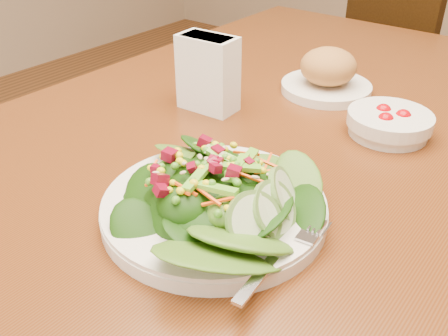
{
  "coord_description": "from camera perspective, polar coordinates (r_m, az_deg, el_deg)",
  "views": [
    {
      "loc": [
        0.4,
        -0.66,
        1.13
      ],
      "look_at": [
        0.08,
        -0.25,
        0.81
      ],
      "focal_mm": 40.0,
      "sensor_mm": 36.0,
      "label": 1
    }
  ],
  "objects": [
    {
      "name": "napkin_holder",
      "position": [
        0.89,
        -1.85,
        10.97
      ],
      "size": [
        0.11,
        0.06,
        0.13
      ],
      "rotation": [
        0.0,
        0.0,
        0.06
      ],
      "color": "white",
      "rests_on": "dining_table"
    },
    {
      "name": "tomato_bowl",
      "position": [
        0.86,
        18.35,
        4.89
      ],
      "size": [
        0.14,
        0.14,
        0.04
      ],
      "color": "white",
      "rests_on": "dining_table"
    },
    {
      "name": "salad_plate",
      "position": [
        0.61,
        -0.44,
        -3.5
      ],
      "size": [
        0.29,
        0.28,
        0.08
      ],
      "rotation": [
        0.0,
        0.0,
        -0.35
      ],
      "color": "white",
      "rests_on": "dining_table"
    },
    {
      "name": "dining_table",
      "position": [
        0.91,
        5.82,
        -0.67
      ],
      "size": [
        0.9,
        1.4,
        0.75
      ],
      "color": "#572F15",
      "rests_on": "ground_plane"
    },
    {
      "name": "bread_plate",
      "position": [
        0.99,
        11.74,
        10.4
      ],
      "size": [
        0.17,
        0.17,
        0.09
      ],
      "color": "white",
      "rests_on": "dining_table"
    },
    {
      "name": "chair_far",
      "position": [
        1.9,
        19.33,
        8.04
      ],
      "size": [
        0.48,
        0.48,
        0.82
      ],
      "rotation": [
        0.0,
        0.0,
        2.79
      ],
      "color": "black",
      "rests_on": "ground_plane"
    }
  ]
}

